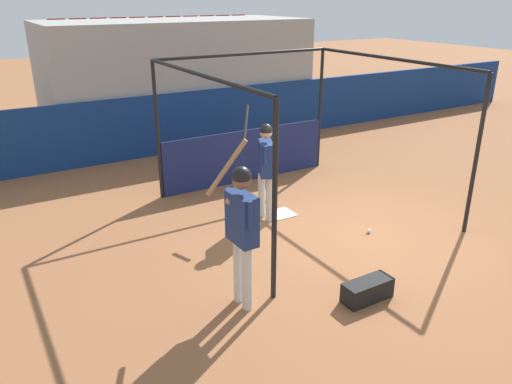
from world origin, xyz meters
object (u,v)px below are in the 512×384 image
Objects in this scene: player_waiting at (242,223)px; baseball at (369,231)px; player_batter at (265,162)px; equipment_bag at (367,290)px.

baseball is at bearing -77.85° from player_waiting.
player_batter is at bearing -39.88° from player_waiting.
equipment_bag is at bearing -133.56° from baseball.
player_batter reaches higher than equipment_bag.
baseball is (2.87, 0.72, -1.13)m from player_waiting.
player_waiting reaches higher than equipment_bag.
equipment_bag is 2.04m from baseball.
baseball is (1.40, 1.47, -0.10)m from equipment_bag.
player_batter is 2.77× the size of equipment_bag.
player_waiting is at bearing 167.58° from player_batter.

